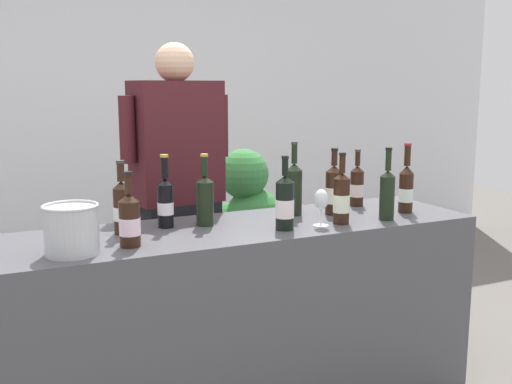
# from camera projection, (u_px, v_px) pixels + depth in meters

# --- Properties ---
(wall_back) EXTENTS (8.00, 0.10, 2.80)m
(wall_back) POSITION_uv_depth(u_px,v_px,m) (110.00, 103.00, 4.94)
(wall_back) COLOR white
(wall_back) RESTS_ON ground_plane
(counter) EXTENTS (2.27, 0.61, 0.91)m
(counter) POSITION_uv_depth(u_px,v_px,m) (237.00, 322.00, 2.79)
(counter) COLOR #4C4C51
(counter) RESTS_ON ground_plane
(wine_bottle_0) EXTENTS (0.07, 0.07, 0.34)m
(wine_bottle_0) POSITION_uv_depth(u_px,v_px,m) (387.00, 193.00, 2.82)
(wine_bottle_0) COLOR black
(wine_bottle_0) RESTS_ON counter
(wine_bottle_1) EXTENTS (0.07, 0.07, 0.35)m
(wine_bottle_1) POSITION_uv_depth(u_px,v_px,m) (406.00, 188.00, 2.99)
(wine_bottle_1) COLOR black
(wine_bottle_1) RESTS_ON counter
(wine_bottle_2) EXTENTS (0.07, 0.07, 0.32)m
(wine_bottle_2) POSITION_uv_depth(u_px,v_px,m) (122.00, 207.00, 2.56)
(wine_bottle_2) COLOR black
(wine_bottle_2) RESTS_ON counter
(wine_bottle_3) EXTENTS (0.08, 0.08, 0.33)m
(wine_bottle_3) POSITION_uv_depth(u_px,v_px,m) (205.00, 198.00, 2.71)
(wine_bottle_3) COLOR black
(wine_bottle_3) RESTS_ON counter
(wine_bottle_4) EXTENTS (0.08, 0.08, 0.33)m
(wine_bottle_4) POSITION_uv_depth(u_px,v_px,m) (285.00, 203.00, 2.63)
(wine_bottle_4) COLOR black
(wine_bottle_4) RESTS_ON counter
(wine_bottle_5) EXTENTS (0.08, 0.08, 0.33)m
(wine_bottle_5) POSITION_uv_depth(u_px,v_px,m) (334.00, 190.00, 2.94)
(wine_bottle_5) COLOR black
(wine_bottle_5) RESTS_ON counter
(wine_bottle_6) EXTENTS (0.07, 0.07, 0.30)m
(wine_bottle_6) POSITION_uv_depth(u_px,v_px,m) (357.00, 186.00, 3.16)
(wine_bottle_6) COLOR black
(wine_bottle_6) RESTS_ON counter
(wine_bottle_7) EXTENTS (0.07, 0.07, 0.33)m
(wine_bottle_7) POSITION_uv_depth(u_px,v_px,m) (165.00, 201.00, 2.67)
(wine_bottle_7) COLOR black
(wine_bottle_7) RESTS_ON counter
(wine_bottle_8) EXTENTS (0.08, 0.08, 0.36)m
(wine_bottle_8) POSITION_uv_depth(u_px,v_px,m) (294.00, 187.00, 2.93)
(wine_bottle_8) COLOR black
(wine_bottle_8) RESTS_ON counter
(wine_bottle_9) EXTENTS (0.08, 0.08, 0.30)m
(wine_bottle_9) POSITION_uv_depth(u_px,v_px,m) (130.00, 220.00, 2.35)
(wine_bottle_9) COLOR black
(wine_bottle_9) RESTS_ON counter
(wine_bottle_10) EXTENTS (0.08, 0.08, 0.33)m
(wine_bottle_10) POSITION_uv_depth(u_px,v_px,m) (341.00, 198.00, 2.75)
(wine_bottle_10) COLOR black
(wine_bottle_10) RESTS_ON counter
(wine_glass) EXTENTS (0.07, 0.07, 0.17)m
(wine_glass) POSITION_uv_depth(u_px,v_px,m) (321.00, 201.00, 2.70)
(wine_glass) COLOR silver
(wine_glass) RESTS_ON counter
(ice_bucket) EXTENTS (0.21, 0.21, 0.19)m
(ice_bucket) POSITION_uv_depth(u_px,v_px,m) (71.00, 229.00, 2.25)
(ice_bucket) COLOR silver
(ice_bucket) RESTS_ON counter
(person_server) EXTENTS (0.60, 0.29, 1.75)m
(person_server) POSITION_uv_depth(u_px,v_px,m) (178.00, 217.00, 3.17)
(person_server) COLOR black
(person_server) RESTS_ON ground_plane
(potted_shrub) EXTENTS (0.49, 0.50, 1.15)m
(potted_shrub) POSITION_uv_depth(u_px,v_px,m) (245.00, 230.00, 3.96)
(potted_shrub) COLOR brown
(potted_shrub) RESTS_ON ground_plane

